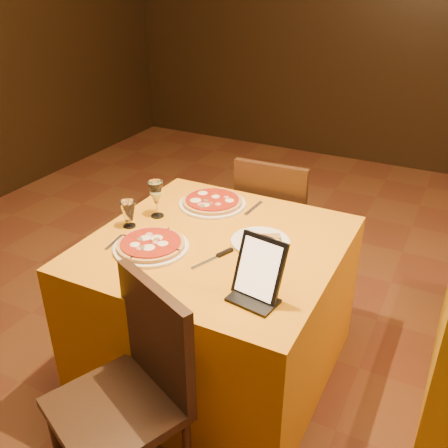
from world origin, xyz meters
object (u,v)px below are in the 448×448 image
at_px(pizza_far, 212,202).
at_px(water_glass, 129,214).
at_px(chair_main_near, 116,408).
at_px(wine_glass, 156,199).
at_px(main_table, 217,307).
at_px(tablet, 259,268).
at_px(pizza_near, 151,246).
at_px(chair_main_far, 279,224).

relative_size(pizza_far, water_glass, 2.66).
xyz_separation_m(chair_main_near, wine_glass, (-0.38, 0.87, 0.39)).
relative_size(main_table, chair_main_near, 1.21).
bearing_deg(main_table, tablet, -40.67).
xyz_separation_m(chair_main_near, pizza_near, (-0.23, 0.59, 0.31)).
bearing_deg(chair_main_far, main_table, 88.19).
xyz_separation_m(pizza_far, wine_glass, (-0.18, -0.24, 0.08)).
relative_size(pizza_near, wine_glass, 1.76).
xyz_separation_m(main_table, tablet, (0.33, -0.29, 0.49)).
bearing_deg(tablet, chair_main_far, 115.90).
distance_m(wine_glass, water_glass, 0.16).
bearing_deg(pizza_near, main_table, 40.31).
xyz_separation_m(main_table, pizza_far, (-0.19, 0.32, 0.39)).
bearing_deg(pizza_near, water_glass, 148.94).
height_order(wine_glass, tablet, tablet).
height_order(chair_main_far, wine_glass, wine_glass).
bearing_deg(pizza_near, wine_glass, 118.72).
height_order(water_glass, tablet, tablet).
distance_m(pizza_far, tablet, 0.82).
height_order(main_table, pizza_near, pizza_near).
height_order(pizza_near, water_glass, water_glass).
xyz_separation_m(chair_main_far, pizza_far, (-0.19, -0.49, 0.31)).
relative_size(pizza_near, tablet, 1.37).
distance_m(chair_main_far, water_glass, 1.04).
bearing_deg(tablet, water_glass, 172.76).
height_order(main_table, chair_main_near, chair_main_near).
height_order(wine_glass, water_glass, wine_glass).
bearing_deg(pizza_far, pizza_near, -93.40).
distance_m(chair_main_near, water_glass, 0.91).
distance_m(main_table, water_glass, 0.62).
distance_m(chair_main_far, pizza_far, 0.61).
bearing_deg(chair_main_far, wine_glass, 60.75).
xyz_separation_m(chair_main_near, tablet, (0.33, 0.49, 0.41)).
distance_m(chair_main_far, tablet, 1.22).
xyz_separation_m(main_table, chair_main_near, (0.00, -0.78, 0.08)).
height_order(pizza_near, wine_glass, wine_glass).
bearing_deg(main_table, chair_main_near, -90.00).
bearing_deg(main_table, pizza_near, -139.69).
distance_m(main_table, tablet, 0.66).
height_order(chair_main_far, tablet, tablet).
relative_size(chair_main_near, water_glass, 7.00).
relative_size(chair_main_near, pizza_near, 2.72).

